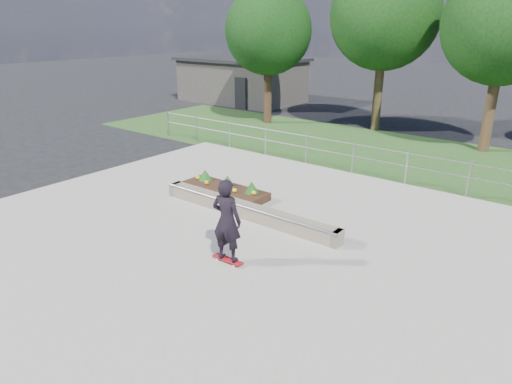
% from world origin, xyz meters
% --- Properties ---
extents(ground, '(120.00, 120.00, 0.00)m').
position_xyz_m(ground, '(0.00, 0.00, 0.00)').
color(ground, black).
rests_on(ground, ground).
extents(grass_verge, '(30.00, 8.00, 0.02)m').
position_xyz_m(grass_verge, '(0.00, 11.00, 0.01)').
color(grass_verge, '#25461C').
rests_on(grass_verge, ground).
extents(concrete_slab, '(15.00, 15.00, 0.06)m').
position_xyz_m(concrete_slab, '(0.00, 0.00, 0.03)').
color(concrete_slab, gray).
rests_on(concrete_slab, ground).
extents(fence, '(20.06, 0.06, 1.20)m').
position_xyz_m(fence, '(0.00, 7.50, 0.77)').
color(fence, gray).
rests_on(fence, ground).
extents(building, '(8.40, 5.40, 3.00)m').
position_xyz_m(building, '(-14.00, 18.00, 1.51)').
color(building, '#332F2D').
rests_on(building, ground).
extents(tree_far_left, '(4.55, 4.55, 7.15)m').
position_xyz_m(tree_far_left, '(-8.00, 13.00, 4.85)').
color(tree_far_left, black).
rests_on(tree_far_left, ground).
extents(tree_mid_left, '(5.25, 5.25, 8.25)m').
position_xyz_m(tree_mid_left, '(-2.50, 15.00, 5.61)').
color(tree_mid_left, '#352615').
rests_on(tree_mid_left, ground).
extents(tree_mid_right, '(4.90, 4.90, 7.70)m').
position_xyz_m(tree_mid_right, '(3.00, 14.00, 5.23)').
color(tree_mid_right, '#382416').
rests_on(tree_mid_right, ground).
extents(grind_ledge, '(6.00, 0.44, 0.43)m').
position_xyz_m(grind_ledge, '(-0.49, 1.92, 0.26)').
color(grind_ledge, '#6A5D4E').
rests_on(grind_ledge, concrete_slab).
extents(planter_bed, '(3.00, 1.20, 0.61)m').
position_xyz_m(planter_bed, '(-2.19, 2.85, 0.24)').
color(planter_bed, black).
rests_on(planter_bed, concrete_slab).
extents(skateboarder, '(0.80, 0.59, 2.03)m').
position_xyz_m(skateboarder, '(0.84, -0.38, 1.11)').
color(skateboarder, silver).
rests_on(skateboarder, concrete_slab).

